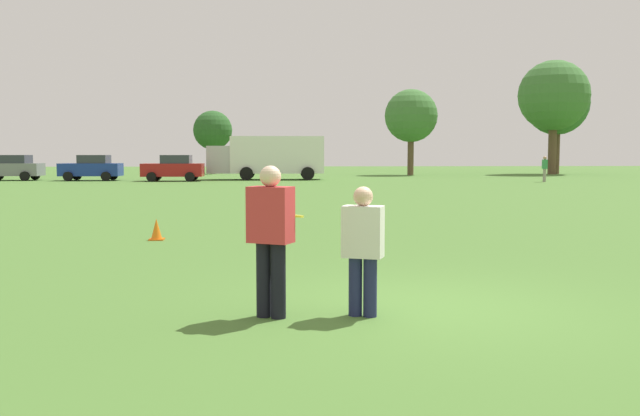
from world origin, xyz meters
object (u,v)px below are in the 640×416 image
object	(u,v)px
player_thrower	(271,232)
traffic_cone	(157,230)
bystander_sideline_watcher	(545,167)
parked_car_center	(92,168)
frisbee	(292,216)
parked_car_mid_left	(12,167)
parked_car_mid_right	(174,168)
box_truck	(269,156)
player_defender	(363,244)

from	to	relation	value
player_thrower	traffic_cone	bearing A→B (deg)	109.31
bystander_sideline_watcher	traffic_cone	bearing A→B (deg)	-125.65
traffic_cone	bystander_sideline_watcher	distance (m)	36.14
parked_car_center	bystander_sideline_watcher	world-z (taller)	parked_car_center
frisbee	traffic_cone	size ratio (longest dim) A/B	0.57
parked_car_mid_left	parked_car_center	world-z (taller)	same
player_thrower	traffic_cone	world-z (taller)	player_thrower
player_thrower	parked_car_mid_right	size ratio (longest dim) A/B	0.42
parked_car_center	box_truck	size ratio (longest dim) A/B	0.50
parked_car_center	box_truck	distance (m)	12.67
player_defender	parked_car_mid_left	world-z (taller)	parked_car_mid_left
parked_car_center	parked_car_mid_right	distance (m)	6.13
player_defender	traffic_cone	distance (m)	8.19
frisbee	box_truck	distance (m)	41.99
parked_car_mid_right	box_truck	size ratio (longest dim) A/B	0.50
player_thrower	box_truck	bearing A→B (deg)	90.30
parked_car_mid_left	traffic_cone	bearing A→B (deg)	-65.13
traffic_cone	bystander_sideline_watcher	world-z (taller)	bystander_sideline_watcher
box_truck	parked_car_center	bearing A→B (deg)	-175.67
parked_car_mid_left	bystander_sideline_watcher	xyz separation A→B (m)	(37.12, -5.30, 0.06)
traffic_cone	frisbee	bearing A→B (deg)	-68.51
parked_car_mid_left	bystander_sideline_watcher	distance (m)	37.50
player_defender	traffic_cone	world-z (taller)	player_defender
parked_car_mid_left	parked_car_mid_right	xyz separation A→B (m)	(11.77, -2.15, 0.00)
traffic_cone	parked_car_center	world-z (taller)	parked_car_center
player_defender	traffic_cone	size ratio (longest dim) A/B	3.21
player_defender	parked_car_mid_left	xyz separation A→B (m)	(-19.71, 41.97, 0.07)
parked_car_mid_right	box_truck	world-z (taller)	box_truck
frisbee	parked_car_center	distance (m)	43.06
parked_car_center	box_truck	xyz separation A→B (m)	(12.60, 0.96, 0.83)
player_defender	parked_car_mid_right	size ratio (longest dim) A/B	0.36
player_thrower	traffic_cone	distance (m)	7.78
frisbee	parked_car_mid_right	size ratio (longest dim) A/B	0.06
parked_car_mid_left	parked_car_mid_right	distance (m)	11.97
frisbee	parked_car_mid_left	bearing A→B (deg)	114.30
bystander_sideline_watcher	parked_car_mid_left	bearing A→B (deg)	171.88
player_thrower	box_truck	size ratio (longest dim) A/B	0.21
bystander_sideline_watcher	box_truck	bearing A→B (deg)	163.71
box_truck	player_thrower	bearing A→B (deg)	-89.70
player_thrower	parked_car_mid_right	bearing A→B (deg)	99.76
player_thrower	parked_car_center	size ratio (longest dim) A/B	0.42
player_thrower	parked_car_mid_right	distance (m)	40.40
player_thrower	parked_car_mid_left	xyz separation A→B (m)	(-18.62, 41.96, -0.08)
player_thrower	player_defender	size ratio (longest dim) A/B	1.16
parked_car_center	bystander_sideline_watcher	bearing A→B (deg)	-8.20
parked_car_mid_right	bystander_sideline_watcher	size ratio (longest dim) A/B	2.42
parked_car_mid_left	bystander_sideline_watcher	size ratio (longest dim) A/B	2.42
parked_car_center	frisbee	bearing A→B (deg)	-72.32
traffic_cone	parked_car_mid_right	size ratio (longest dim) A/B	0.11
box_truck	bystander_sideline_watcher	size ratio (longest dim) A/B	4.88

